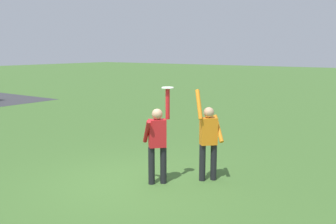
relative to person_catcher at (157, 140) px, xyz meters
name	(u,v)px	position (x,y,z in m)	size (l,w,h in m)	color
ground_plane	(132,183)	(-0.32, 0.46, -0.98)	(120.00, 120.00, 0.00)	#426B2D
person_catcher	(157,140)	(0.00, 0.00, 0.00)	(0.56, 0.56, 2.08)	black
person_defender	(208,137)	(0.83, -0.78, 0.00)	(0.65, 0.65, 2.05)	black
frisbee_disc	(168,88)	(0.16, -0.15, 1.11)	(0.26, 0.26, 0.02)	white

